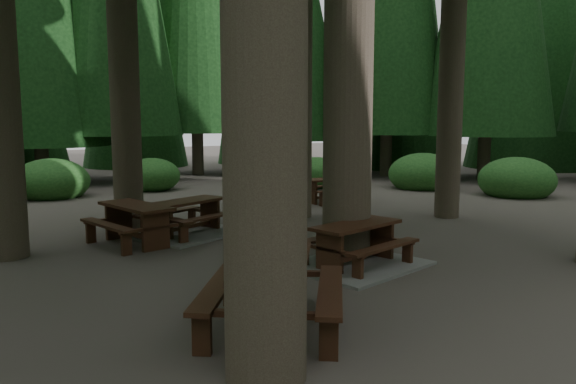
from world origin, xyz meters
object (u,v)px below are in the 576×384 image
picnic_table_c (188,223)px  picnic_table_a (356,252)px  picnic_table_e (273,282)px  picnic_table_d (330,186)px  picnic_table_b (136,218)px

picnic_table_c → picnic_table_a: bearing=-93.0°
picnic_table_c → picnic_table_e: size_ratio=1.06×
picnic_table_e → picnic_table_a: bearing=-19.5°
picnic_table_d → picnic_table_a: bearing=-120.6°
picnic_table_c → picnic_table_d: size_ratio=1.56×
picnic_table_a → picnic_table_d: bearing=44.0°
picnic_table_a → picnic_table_c: 4.13m
picnic_table_b → picnic_table_d: size_ratio=1.18×
picnic_table_a → picnic_table_b: 4.40m
picnic_table_d → picnic_table_e: (-6.74, -7.60, 0.09)m
picnic_table_b → picnic_table_c: size_ratio=0.76×
picnic_table_b → picnic_table_d: (6.57, 2.34, -0.05)m
picnic_table_a → picnic_table_b: (-2.45, 3.64, 0.28)m
picnic_table_c → picnic_table_e: picnic_table_e is taller
picnic_table_c → picnic_table_e: bearing=-124.5°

